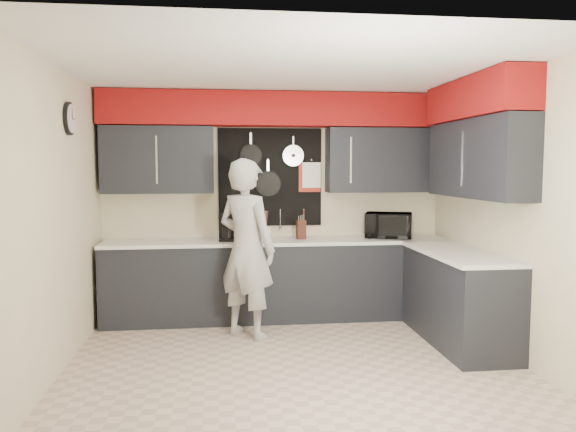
{
  "coord_description": "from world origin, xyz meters",
  "views": [
    {
      "loc": [
        -0.65,
        -4.89,
        1.75
      ],
      "look_at": [
        0.01,
        0.5,
        1.27
      ],
      "focal_mm": 35.0,
      "sensor_mm": 36.0,
      "label": 1
    }
  ],
  "objects": [
    {
      "name": "left_wall_assembly",
      "position": [
        -1.99,
        0.02,
        1.33
      ],
      "size": [
        0.05,
        3.5,
        2.6
      ],
      "color": "beige",
      "rests_on": "ground"
    },
    {
      "name": "back_wall_assembly",
      "position": [
        0.01,
        1.6,
        2.01
      ],
      "size": [
        4.0,
        0.36,
        2.6
      ],
      "color": "beige",
      "rests_on": "ground"
    },
    {
      "name": "coffee_maker",
      "position": [
        -0.57,
        1.41,
        1.08
      ],
      "size": [
        0.17,
        0.21,
        0.31
      ],
      "rotation": [
        0.0,
        0.0,
        -0.02
      ],
      "color": "black",
      "rests_on": "base_cabinets"
    },
    {
      "name": "microwave",
      "position": [
        1.31,
        1.44,
        1.07
      ],
      "size": [
        0.62,
        0.52,
        0.29
      ],
      "primitive_type": "imported",
      "rotation": [
        0.0,
        0.0,
        -0.34
      ],
      "color": "black",
      "rests_on": "base_cabinets"
    },
    {
      "name": "utensil_crock",
      "position": [
        -0.12,
        1.47,
        0.99
      ],
      "size": [
        0.12,
        0.12,
        0.15
      ],
      "primitive_type": "cylinder",
      "color": "white",
      "rests_on": "base_cabinets"
    },
    {
      "name": "knife_block",
      "position": [
        0.28,
        1.46,
        1.03
      ],
      "size": [
        0.11,
        0.11,
        0.22
      ],
      "primitive_type": "cube",
      "rotation": [
        0.0,
        0.0,
        0.14
      ],
      "color": "#331510",
      "rests_on": "base_cabinets"
    },
    {
      "name": "base_cabinets",
      "position": [
        0.49,
        1.13,
        0.46
      ],
      "size": [
        3.95,
        2.2,
        0.92
      ],
      "color": "black",
      "rests_on": "ground"
    },
    {
      "name": "right_wall_assembly",
      "position": [
        1.85,
        0.26,
        1.94
      ],
      "size": [
        0.36,
        3.5,
        2.6
      ],
      "color": "beige",
      "rests_on": "ground"
    },
    {
      "name": "person",
      "position": [
        -0.38,
        0.8,
        0.92
      ],
      "size": [
        0.79,
        0.77,
        1.83
      ],
      "primitive_type": "imported",
      "rotation": [
        0.0,
        0.0,
        2.42
      ],
      "color": "beige",
      "rests_on": "ground"
    },
    {
      "name": "ground",
      "position": [
        0.0,
        0.0,
        0.0
      ],
      "size": [
        4.0,
        4.0,
        0.0
      ],
      "primitive_type": "plane",
      "color": "beige",
      "rests_on": "ground"
    }
  ]
}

